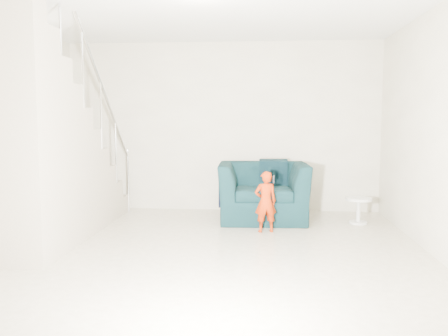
{
  "coord_description": "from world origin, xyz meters",
  "views": [
    {
      "loc": [
        0.65,
        -4.88,
        1.49
      ],
      "look_at": [
        0.15,
        1.2,
        0.85
      ],
      "focal_mm": 38.0,
      "sensor_mm": 36.0,
      "label": 1
    }
  ],
  "objects_px": {
    "armchair": "(263,192)",
    "toddler": "(266,202)",
    "side_table": "(358,206)",
    "staircase": "(40,164)"
  },
  "relations": [
    {
      "from": "armchair",
      "to": "toddler",
      "type": "bearing_deg",
      "value": -89.91
    },
    {
      "from": "armchair",
      "to": "toddler",
      "type": "height_order",
      "value": "armchair"
    },
    {
      "from": "toddler",
      "to": "staircase",
      "type": "relative_size",
      "value": 0.22
    },
    {
      "from": "side_table",
      "to": "staircase",
      "type": "relative_size",
      "value": 0.1
    },
    {
      "from": "toddler",
      "to": "side_table",
      "type": "relative_size",
      "value": 2.17
    },
    {
      "from": "side_table",
      "to": "toddler",
      "type": "bearing_deg",
      "value": -154.87
    },
    {
      "from": "armchair",
      "to": "toddler",
      "type": "distance_m",
      "value": 0.77
    },
    {
      "from": "staircase",
      "to": "side_table",
      "type": "bearing_deg",
      "value": 18.42
    },
    {
      "from": "toddler",
      "to": "staircase",
      "type": "distance_m",
      "value": 2.84
    },
    {
      "from": "armchair",
      "to": "side_table",
      "type": "bearing_deg",
      "value": -8.68
    }
  ]
}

